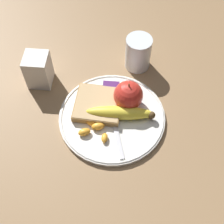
{
  "coord_description": "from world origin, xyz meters",
  "views": [
    {
      "loc": [
        0.04,
        -0.45,
        0.72
      ],
      "look_at": [
        0.0,
        0.0,
        0.03
      ],
      "focal_mm": 50.0,
      "sensor_mm": 36.0,
      "label": 1
    }
  ],
  "objects_px": {
    "banana": "(121,113)",
    "apple": "(128,95)",
    "juice_glass": "(138,54)",
    "plate": "(112,117)",
    "bread_slice": "(98,104)",
    "condiment_caddy": "(38,70)",
    "jam_packet": "(111,89)",
    "fork": "(114,120)"
  },
  "relations": [
    {
      "from": "juice_glass",
      "to": "fork",
      "type": "relative_size",
      "value": 0.53
    },
    {
      "from": "condiment_caddy",
      "to": "apple",
      "type": "bearing_deg",
      "value": -14.85
    },
    {
      "from": "apple",
      "to": "fork",
      "type": "bearing_deg",
      "value": -121.07
    },
    {
      "from": "bread_slice",
      "to": "apple",
      "type": "bearing_deg",
      "value": 11.94
    },
    {
      "from": "banana",
      "to": "juice_glass",
      "type": "bearing_deg",
      "value": 79.6
    },
    {
      "from": "plate",
      "to": "condiment_caddy",
      "type": "xyz_separation_m",
      "value": [
        -0.22,
        0.11,
        0.04
      ]
    },
    {
      "from": "jam_packet",
      "to": "banana",
      "type": "bearing_deg",
      "value": -68.91
    },
    {
      "from": "bread_slice",
      "to": "jam_packet",
      "type": "bearing_deg",
      "value": 62.42
    },
    {
      "from": "plate",
      "to": "banana",
      "type": "height_order",
      "value": "banana"
    },
    {
      "from": "juice_glass",
      "to": "condiment_caddy",
      "type": "relative_size",
      "value": 1.03
    },
    {
      "from": "juice_glass",
      "to": "jam_packet",
      "type": "relative_size",
      "value": 2.22
    },
    {
      "from": "bread_slice",
      "to": "fork",
      "type": "height_order",
      "value": "bread_slice"
    },
    {
      "from": "bread_slice",
      "to": "fork",
      "type": "distance_m",
      "value": 0.06
    },
    {
      "from": "banana",
      "to": "condiment_caddy",
      "type": "height_order",
      "value": "condiment_caddy"
    },
    {
      "from": "condiment_caddy",
      "to": "bread_slice",
      "type": "bearing_deg",
      "value": -25.54
    },
    {
      "from": "juice_glass",
      "to": "jam_packet",
      "type": "xyz_separation_m",
      "value": [
        -0.07,
        -0.12,
        -0.03
      ]
    },
    {
      "from": "bread_slice",
      "to": "plate",
      "type": "bearing_deg",
      "value": -34.19
    },
    {
      "from": "jam_packet",
      "to": "bread_slice",
      "type": "bearing_deg",
      "value": -117.58
    },
    {
      "from": "apple",
      "to": "jam_packet",
      "type": "height_order",
      "value": "apple"
    },
    {
      "from": "plate",
      "to": "bread_slice",
      "type": "height_order",
      "value": "bread_slice"
    },
    {
      "from": "bread_slice",
      "to": "jam_packet",
      "type": "distance_m",
      "value": 0.06
    },
    {
      "from": "bread_slice",
      "to": "condiment_caddy",
      "type": "relative_size",
      "value": 1.31
    },
    {
      "from": "banana",
      "to": "bread_slice",
      "type": "relative_size",
      "value": 1.41
    },
    {
      "from": "apple",
      "to": "condiment_caddy",
      "type": "distance_m",
      "value": 0.27
    },
    {
      "from": "banana",
      "to": "fork",
      "type": "bearing_deg",
      "value": -147.34
    },
    {
      "from": "apple",
      "to": "jam_packet",
      "type": "relative_size",
      "value": 1.91
    },
    {
      "from": "apple",
      "to": "fork",
      "type": "height_order",
      "value": "apple"
    },
    {
      "from": "plate",
      "to": "juice_glass",
      "type": "height_order",
      "value": "juice_glass"
    },
    {
      "from": "banana",
      "to": "condiment_caddy",
      "type": "relative_size",
      "value": 1.86
    },
    {
      "from": "juice_glass",
      "to": "bread_slice",
      "type": "distance_m",
      "value": 0.2
    },
    {
      "from": "condiment_caddy",
      "to": "plate",
      "type": "bearing_deg",
      "value": -27.23
    },
    {
      "from": "fork",
      "to": "jam_packet",
      "type": "relative_size",
      "value": 4.19
    },
    {
      "from": "juice_glass",
      "to": "jam_packet",
      "type": "distance_m",
      "value": 0.14
    },
    {
      "from": "banana",
      "to": "bread_slice",
      "type": "xyz_separation_m",
      "value": [
        -0.06,
        0.03,
        -0.01
      ]
    },
    {
      "from": "banana",
      "to": "apple",
      "type": "bearing_deg",
      "value": 69.66
    },
    {
      "from": "jam_packet",
      "to": "condiment_caddy",
      "type": "height_order",
      "value": "condiment_caddy"
    },
    {
      "from": "juice_glass",
      "to": "plate",
      "type": "bearing_deg",
      "value": -106.64
    },
    {
      "from": "juice_glass",
      "to": "banana",
      "type": "relative_size",
      "value": 0.55
    },
    {
      "from": "fork",
      "to": "condiment_caddy",
      "type": "distance_m",
      "value": 0.26
    },
    {
      "from": "juice_glass",
      "to": "fork",
      "type": "height_order",
      "value": "juice_glass"
    },
    {
      "from": "apple",
      "to": "bread_slice",
      "type": "distance_m",
      "value": 0.09
    },
    {
      "from": "apple",
      "to": "condiment_caddy",
      "type": "relative_size",
      "value": 0.88
    }
  ]
}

